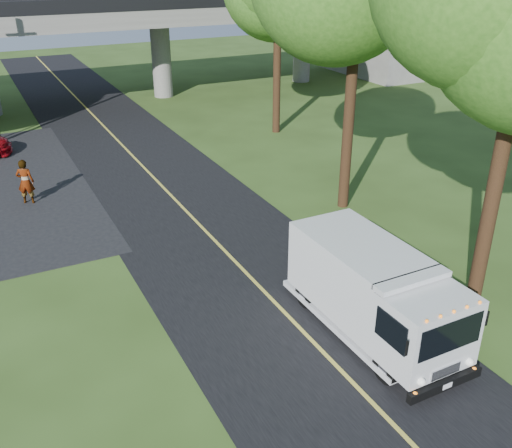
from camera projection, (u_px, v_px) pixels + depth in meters
ground at (345, 375)px, 14.66m from camera, size 120.00×120.00×0.00m
road at (199, 225)px, 22.68m from camera, size 7.00×90.00×0.02m
lane_line at (199, 224)px, 22.67m from camera, size 0.12×90.00×0.01m
overpass at (74, 38)px, 38.37m from camera, size 54.00×10.00×7.30m
step_van at (373, 290)px, 15.76m from camera, size 2.28×6.09×2.55m
pedestrian at (25, 182)px, 24.26m from camera, size 0.85×0.72×1.97m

